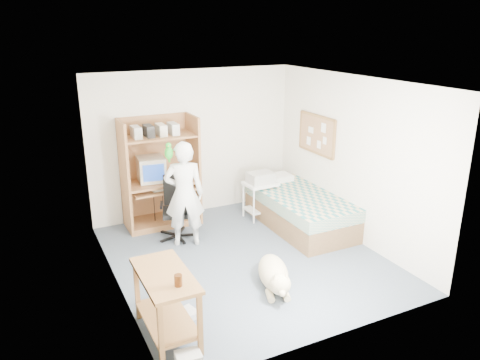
{
  "coord_description": "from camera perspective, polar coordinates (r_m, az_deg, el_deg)",
  "views": [
    {
      "loc": [
        -2.73,
        -5.36,
        3.19
      ],
      "look_at": [
        0.1,
        0.39,
        1.05
      ],
      "focal_mm": 35.0,
      "sensor_mm": 36.0,
      "label": 1
    }
  ],
  "objects": [
    {
      "name": "wall_left",
      "position": [
        5.78,
        -15.36,
        -1.84
      ],
      "size": [
        0.02,
        4.0,
        2.5
      ],
      "primitive_type": "cube",
      "color": "silver",
      "rests_on": "floor"
    },
    {
      "name": "dog",
      "position": [
        6.05,
        4.19,
        -11.38
      ],
      "size": [
        0.6,
        1.1,
        0.43
      ],
      "rotation": [
        0.0,
        0.0,
        -0.34
      ],
      "color": "tan",
      "rests_on": "floor"
    },
    {
      "name": "pencil_cup",
      "position": [
        7.77,
        -7.31,
        0.54
      ],
      "size": [
        0.08,
        0.08,
        0.12
      ],
      "primitive_type": "cylinder",
      "color": "gold",
      "rests_on": "computer_hutch"
    },
    {
      "name": "floor_box_b",
      "position": [
        5.6,
        -6.35,
        -15.86
      ],
      "size": [
        0.23,
        0.26,
        0.08
      ],
      "primitive_type": "cube",
      "rotation": [
        0.0,
        0.0,
        0.27
      ],
      "color": "#B5B5B0",
      "rests_on": "floor"
    },
    {
      "name": "floor_box_a",
      "position": [
        4.98,
        -6.29,
        -20.75
      ],
      "size": [
        0.27,
        0.22,
        0.1
      ],
      "primitive_type": "cube",
      "rotation": [
        0.0,
        0.0,
        -0.09
      ],
      "color": "silver",
      "rests_on": "floor"
    },
    {
      "name": "keyboard",
      "position": [
        7.67,
        -9.12,
        -0.97
      ],
      "size": [
        0.46,
        0.21,
        0.03
      ],
      "primitive_type": "cube",
      "rotation": [
        0.0,
        0.0,
        0.1
      ],
      "color": "beige",
      "rests_on": "computer_hutch"
    },
    {
      "name": "printer_cart",
      "position": [
        8.02,
        2.5,
        -1.76
      ],
      "size": [
        0.55,
        0.45,
        0.64
      ],
      "rotation": [
        0.0,
        0.0,
        0.04
      ],
      "color": "white",
      "rests_on": "floor"
    },
    {
      "name": "floor",
      "position": [
        6.81,
        0.72,
        -9.46
      ],
      "size": [
        4.0,
        4.0,
        0.0
      ],
      "primitive_type": "plane",
      "color": "#495663",
      "rests_on": "ground"
    },
    {
      "name": "wall_right",
      "position": [
        7.29,
        13.5,
        2.5
      ],
      "size": [
        0.02,
        4.0,
        2.5
      ],
      "primitive_type": "cube",
      "color": "silver",
      "rests_on": "floor"
    },
    {
      "name": "crt_monitor",
      "position": [
        7.69,
        -10.78,
        1.32
      ],
      "size": [
        0.46,
        0.48,
        0.4
      ],
      "rotation": [
        0.0,
        0.0,
        -0.1
      ],
      "color": "beige",
      "rests_on": "computer_hutch"
    },
    {
      "name": "bed",
      "position": [
        7.78,
        7.25,
        -3.61
      ],
      "size": [
        1.02,
        2.02,
        0.66
      ],
      "color": "brown",
      "rests_on": "floor"
    },
    {
      "name": "drink_glass",
      "position": [
        4.71,
        -7.54,
        -12.04
      ],
      "size": [
        0.08,
        0.08,
        0.12
      ],
      "primitive_type": "cylinder",
      "color": "#3A1C09",
      "rests_on": "side_desk"
    },
    {
      "name": "corkboard",
      "position": [
        7.91,
        9.34,
        5.5
      ],
      "size": [
        0.04,
        0.94,
        0.66
      ],
      "color": "brown",
      "rests_on": "wall_right"
    },
    {
      "name": "ceiling",
      "position": [
        6.06,
        0.82,
        11.92
      ],
      "size": [
        3.6,
        4.0,
        0.02
      ],
      "primitive_type": "cube",
      "color": "white",
      "rests_on": "wall_back"
    },
    {
      "name": "computer_hutch",
      "position": [
        7.76,
        -9.73,
        0.4
      ],
      "size": [
        1.2,
        0.63,
        1.8
      ],
      "color": "brown",
      "rests_on": "floor"
    },
    {
      "name": "parrot",
      "position": [
        6.72,
        -8.68,
        3.41
      ],
      "size": [
        0.12,
        0.2,
        0.33
      ],
      "rotation": [
        0.0,
        0.0,
        -0.32
      ],
      "color": "#159621",
      "rests_on": "person"
    },
    {
      "name": "side_desk",
      "position": [
        5.1,
        -9.01,
        -13.71
      ],
      "size": [
        0.5,
        1.0,
        0.75
      ],
      "color": "brown",
      "rests_on": "floor"
    },
    {
      "name": "printer",
      "position": [
        7.92,
        2.53,
        0.3
      ],
      "size": [
        0.43,
        0.34,
        0.18
      ],
      "primitive_type": "cube",
      "rotation": [
        0.0,
        0.0,
        0.04
      ],
      "color": "#ACACA7",
      "rests_on": "printer_cart"
    },
    {
      "name": "office_chair",
      "position": [
        7.39,
        -7.71,
        -4.37
      ],
      "size": [
        0.55,
        0.56,
        0.97
      ],
      "rotation": [
        0.0,
        0.0,
        -0.32
      ],
      "color": "black",
      "rests_on": "floor"
    },
    {
      "name": "wall_back",
      "position": [
        8.09,
        -5.68,
        4.49
      ],
      "size": [
        3.6,
        0.02,
        2.5
      ],
      "primitive_type": "cube",
      "color": "silver",
      "rests_on": "floor"
    },
    {
      "name": "person",
      "position": [
        6.96,
        -6.81,
        -1.72
      ],
      "size": [
        0.68,
        0.55,
        1.61
      ],
      "primitive_type": "imported",
      "rotation": [
        0.0,
        0.0,
        2.83
      ],
      "color": "white",
      "rests_on": "floor"
    }
  ]
}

